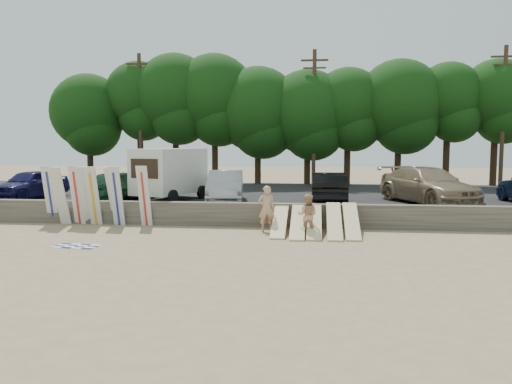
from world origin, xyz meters
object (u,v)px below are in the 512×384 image
box_trailer (170,171)px  car_0 (30,184)px  beachgoer_a (267,209)px  car_4 (428,185)px  beachgoer_b (307,215)px  car_3 (328,188)px  car_1 (121,185)px  car_2 (226,186)px  cooler (306,226)px

box_trailer → car_0: size_ratio=1.01×
beachgoer_a → box_trailer: bearing=-51.6°
box_trailer → car_0: bearing=-159.9°
box_trailer → car_0: box_trailer is taller
car_4 → beachgoer_b: bearing=-159.2°
car_3 → beachgoer_a: 4.75m
car_1 → beachgoer_b: 10.51m
car_0 → car_3: bearing=10.0°
car_3 → beachgoer_b: 4.91m
car_1 → car_4: car_4 is taller
car_4 → car_0: bearing=157.5°
car_0 → car_3: 15.06m
car_0 → car_3: (15.06, -0.30, -0.01)m
box_trailer → car_1: 2.49m
box_trailer → beachgoer_a: 7.07m
car_0 → car_1: (4.89, -0.16, 0.00)m
car_2 → beachgoer_b: size_ratio=2.87×
car_0 → car_2: (10.19, -0.39, 0.01)m
car_2 → car_4: (9.52, 0.71, 0.09)m
car_1 → car_2: bearing=-165.3°
car_1 → car_2: 5.30m
car_1 → cooler: car_1 is taller
box_trailer → cooler: bearing=-12.2°
car_0 → car_1: bearing=9.2°
cooler → car_0: bearing=150.1°
car_2 → cooler: size_ratio=12.11×
car_3 → beachgoer_b: bearing=78.5°
car_4 → beachgoer_a: 8.55m
box_trailer → beachgoer_a: (5.29, -4.54, -1.21)m
cooler → car_3: bearing=59.2°
box_trailer → car_3: box_trailer is taller
beachgoer_a → car_4: bearing=-158.3°
car_3 → cooler: bearing=73.4°
car_2 → cooler: (3.91, -3.34, -1.30)m
box_trailer → beachgoer_b: box_trailer is taller
car_4 → cooler: 7.06m
car_1 → car_3: car_1 is taller
box_trailer → beachgoer_b: (6.91, -5.34, -1.33)m
box_trailer → car_3: bearing=14.0°
car_1 → beachgoer_a: (7.64, -4.12, -0.53)m
car_3 → beachgoer_a: bearing=56.8°
cooler → car_1: bearing=143.7°
car_2 → beachgoer_a: car_2 is taller
beachgoer_a → car_0: bearing=-29.8°
beachgoer_a → car_1: bearing=-39.3°
beachgoer_b → car_1: bearing=-18.3°
box_trailer → beachgoer_b: 8.84m
car_1 → car_3: size_ratio=0.99×
beachgoer_a → cooler: (1.56, 0.55, -0.76)m
car_2 → cooler: car_2 is taller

